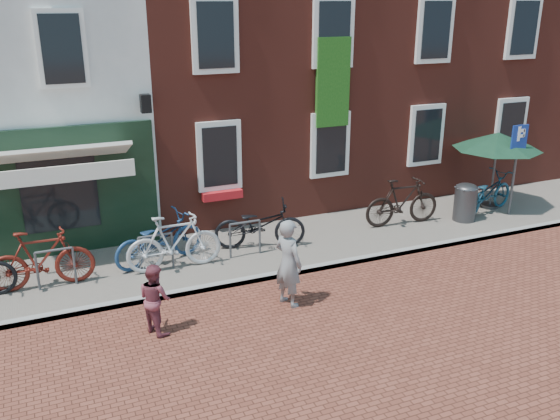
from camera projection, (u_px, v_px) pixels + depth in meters
name	position (u px, v px, depth m)	size (l,w,h in m)	color
ground	(242.00, 285.00, 12.32)	(80.00, 80.00, 0.00)	brown
sidewalk	(261.00, 249.00, 13.98)	(24.00, 3.00, 0.10)	slate
building_brick_mid	(223.00, 19.00, 17.46)	(6.00, 8.00, 10.00)	maroon
building_brick_right	(398.00, 17.00, 19.66)	(6.00, 8.00, 10.00)	maroon
filler_right	(545.00, 29.00, 22.21)	(7.00, 8.00, 9.00)	maroon
litter_bin	(465.00, 200.00, 15.50)	(0.58, 0.58, 1.06)	#3D3D40
parking_sign	(517.00, 154.00, 15.57)	(0.50, 0.07, 2.43)	#4C4C4F
parasol	(498.00, 138.00, 16.02)	(2.36, 2.36, 2.20)	#4C4C4F
woman	(288.00, 263.00, 11.30)	(0.63, 0.41, 1.73)	gray
boy	(155.00, 298.00, 10.44)	(0.62, 0.49, 1.28)	brown
bicycle_1	(41.00, 259.00, 11.84)	(0.58, 2.04, 1.22)	#5F1911
bicycle_2	(159.00, 239.00, 12.99)	(0.73, 2.10, 1.10)	navy
bicycle_3	(174.00, 242.00, 12.66)	(0.58, 2.04, 1.22)	#B9B9BC
bicycle_4	(260.00, 225.00, 13.80)	(0.73, 2.10, 1.10)	black
bicycle_5	(402.00, 202.00, 15.17)	(0.58, 2.04, 1.22)	black
bicycle_6	(487.00, 193.00, 16.06)	(0.73, 2.10, 1.10)	navy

